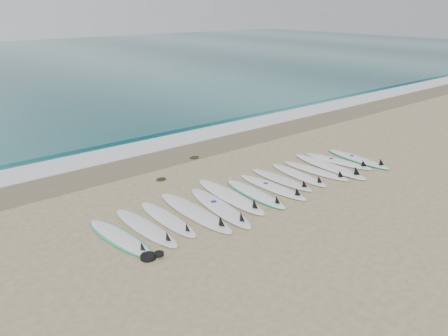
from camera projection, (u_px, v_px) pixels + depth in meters
ground at (261, 191)px, 12.20m from camera, size 120.00×120.00×0.00m
wet_sand_band at (179, 154)px, 15.18m from camera, size 120.00×1.80×0.01m
foam_band at (158, 144)px, 16.19m from camera, size 120.00×1.40×0.04m
wave_crest at (138, 135)px, 17.26m from camera, size 120.00×1.00×0.10m
surfboard_0 at (121, 238)px, 9.66m from camera, size 0.83×2.40×0.30m
surfboard_1 at (147, 228)px, 10.06m from camera, size 0.65×2.50×0.32m
surfboard_2 at (168, 219)px, 10.47m from camera, size 0.51×2.36×0.30m
surfboard_3 at (196, 213)px, 10.78m from camera, size 0.62×2.88×0.37m
surfboard_4 at (221, 208)px, 11.05m from camera, size 0.91×2.81×0.35m
surfboard_5 at (231, 197)px, 11.68m from camera, size 0.74×2.88×0.36m
surfboard_6 at (256, 194)px, 11.89m from camera, size 0.70×2.43×0.31m
surfboard_7 at (274, 187)px, 12.29m from camera, size 0.63×2.48×0.31m
surfboard_8 at (283, 180)px, 12.81m from camera, size 0.58×2.36×0.30m
surfboard_9 at (300, 175)px, 13.17m from camera, size 0.66×2.36×0.30m
surfboard_10 at (317, 171)px, 13.49m from camera, size 0.73×2.40×0.30m
surfboard_11 at (331, 167)px, 13.82m from camera, size 0.76×2.91×0.37m
surfboard_12 at (340, 161)px, 14.32m from camera, size 0.86×2.47×0.31m
surfboard_13 at (358, 159)px, 14.56m from camera, size 0.74×2.50×0.31m
seaweed_near at (161, 179)px, 12.93m from camera, size 0.31×0.24×0.06m
seaweed_far at (194, 157)px, 14.74m from camera, size 0.34×0.27×0.07m
leash_coil at (151, 256)px, 8.95m from camera, size 0.46×0.36×0.11m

